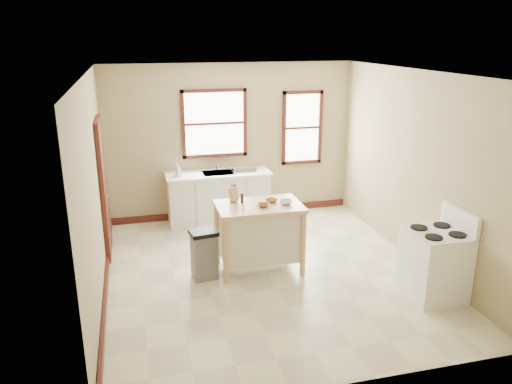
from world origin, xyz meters
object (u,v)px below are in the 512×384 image
(kitchen_island, at_px, (259,237))
(bowl_b, at_px, (272,201))
(knife_block, at_px, (234,195))
(gas_stove, at_px, (435,254))
(pepper_grinder, at_px, (242,198))
(bowl_c, at_px, (286,202))
(soap_bottle_a, at_px, (177,169))
(soap_bottle_b, at_px, (178,171))
(bowl_a, at_px, (263,205))
(trash_bin, at_px, (204,254))
(dish_rack, at_px, (244,168))

(kitchen_island, xyz_separation_m, bowl_b, (0.20, 0.07, 0.51))
(knife_block, height_order, gas_stove, knife_block)
(pepper_grinder, xyz_separation_m, bowl_b, (0.42, -0.06, -0.05))
(knife_block, height_order, bowl_c, knife_block)
(soap_bottle_a, distance_m, bowl_c, 2.46)
(gas_stove, bearing_deg, soap_bottle_a, 131.43)
(soap_bottle_b, distance_m, gas_stove, 4.40)
(soap_bottle_a, relative_size, bowl_a, 1.35)
(bowl_c, bearing_deg, bowl_b, 140.25)
(gas_stove, bearing_deg, soap_bottle_b, 131.77)
(gas_stove, bearing_deg, knife_block, 146.48)
(soap_bottle_b, bearing_deg, trash_bin, -107.71)
(pepper_grinder, height_order, bowl_a, pepper_grinder)
(soap_bottle_b, bearing_deg, dish_rack, -17.80)
(soap_bottle_a, bearing_deg, knife_block, -60.91)
(kitchen_island, distance_m, gas_stove, 2.38)
(bowl_a, relative_size, trash_bin, 0.24)
(soap_bottle_a, relative_size, dish_rack, 0.53)
(knife_block, bearing_deg, bowl_b, -34.17)
(trash_bin, distance_m, gas_stove, 3.06)
(kitchen_island, relative_size, knife_block, 6.02)
(dish_rack, relative_size, bowl_b, 2.48)
(knife_block, bearing_deg, soap_bottle_b, 91.00)
(dish_rack, distance_m, bowl_b, 1.95)
(dish_rack, bearing_deg, bowl_a, -80.77)
(kitchen_island, height_order, knife_block, knife_block)
(soap_bottle_a, distance_m, bowl_a, 2.32)
(kitchen_island, bearing_deg, bowl_a, -71.05)
(soap_bottle_a, height_order, soap_bottle_b, soap_bottle_a)
(soap_bottle_a, relative_size, bowl_c, 1.24)
(kitchen_island, bearing_deg, pepper_grinder, 150.00)
(gas_stove, bearing_deg, bowl_c, 142.51)
(soap_bottle_a, distance_m, knife_block, 1.90)
(soap_bottle_b, height_order, pepper_grinder, pepper_grinder)
(soap_bottle_a, xyz_separation_m, knife_block, (0.62, -1.79, 0.05))
(soap_bottle_a, xyz_separation_m, gas_stove, (2.93, -3.32, -0.45))
(soap_bottle_a, height_order, bowl_c, soap_bottle_a)
(pepper_grinder, bearing_deg, bowl_a, -41.70)
(pepper_grinder, bearing_deg, trash_bin, -159.41)
(soap_bottle_a, bearing_deg, bowl_b, -49.52)
(knife_block, xyz_separation_m, trash_bin, (-0.49, -0.32, -0.73))
(pepper_grinder, xyz_separation_m, trash_bin, (-0.59, -0.22, -0.70))
(pepper_grinder, bearing_deg, dish_rack, 76.41)
(soap_bottle_b, distance_m, bowl_c, 2.41)
(dish_rack, bearing_deg, bowl_c, -71.57)
(knife_block, xyz_separation_m, bowl_a, (0.35, -0.32, -0.08))
(soap_bottle_b, bearing_deg, knife_block, -91.69)
(knife_block, height_order, pepper_grinder, knife_block)
(bowl_a, bearing_deg, trash_bin, 179.98)
(bowl_c, bearing_deg, knife_block, 157.30)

